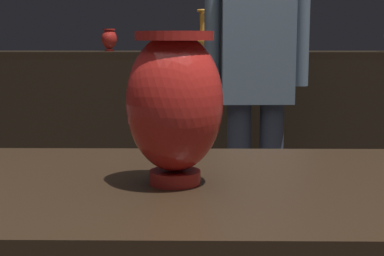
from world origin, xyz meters
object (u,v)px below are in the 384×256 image
vase_centerpiece (175,102)px  shelf_vase_left (109,39)px  visitor_center_back (256,71)px  shelf_vase_center (203,38)px

vase_centerpiece → shelf_vase_left: (-0.46, 2.25, 0.11)m
vase_centerpiece → visitor_center_back: size_ratio=0.17×
visitor_center_back → shelf_vase_left: bearing=-42.4°
shelf_vase_center → visitor_center_back: bearing=-69.5°
vase_centerpiece → visitor_center_back: visitor_center_back is taller
shelf_vase_center → shelf_vase_left: (-0.52, -0.00, -0.00)m
shelf_vase_center → shelf_vase_left: bearing=-179.7°
vase_centerpiece → visitor_center_back: bearing=79.4°
vase_centerpiece → visitor_center_back: (0.30, 1.61, -0.03)m
vase_centerpiece → shelf_vase_center: (0.06, 2.25, 0.11)m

